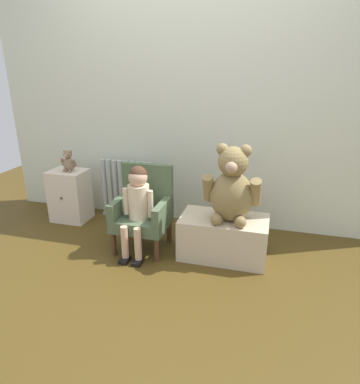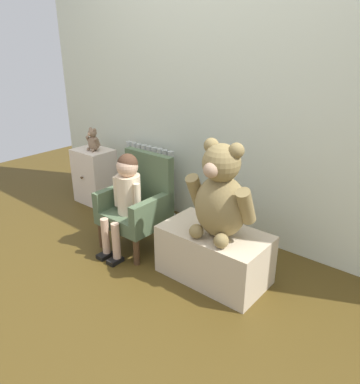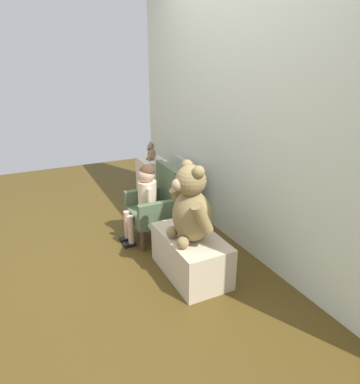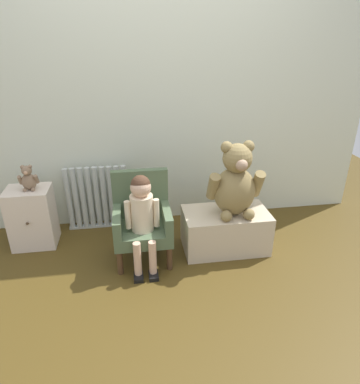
{
  "view_description": "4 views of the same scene",
  "coord_description": "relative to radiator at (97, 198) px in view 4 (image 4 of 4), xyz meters",
  "views": [
    {
      "loc": [
        0.77,
        -1.89,
        1.45
      ],
      "look_at": [
        0.1,
        0.52,
        0.53
      ],
      "focal_mm": 32.0,
      "sensor_mm": 36.0,
      "label": 1
    },
    {
      "loc": [
        1.6,
        -1.17,
        1.45
      ],
      "look_at": [
        0.15,
        0.57,
        0.52
      ],
      "focal_mm": 35.0,
      "sensor_mm": 36.0,
      "label": 2
    },
    {
      "loc": [
        2.49,
        -0.54,
        1.59
      ],
      "look_at": [
        0.18,
        0.59,
        0.59
      ],
      "focal_mm": 32.0,
      "sensor_mm": 36.0,
      "label": 3
    },
    {
      "loc": [
        -0.28,
        -1.78,
        1.64
      ],
      "look_at": [
        0.07,
        0.52,
        0.56
      ],
      "focal_mm": 32.0,
      "sensor_mm": 36.0,
      "label": 4
    }
  ],
  "objects": [
    {
      "name": "ground_plane",
      "position": [
        0.6,
        -1.06,
        -0.29
      ],
      "size": [
        6.0,
        6.0,
        0.0
      ],
      "primitive_type": "plane",
      "color": "#4B3814"
    },
    {
      "name": "back_wall",
      "position": [
        0.6,
        0.12,
        0.91
      ],
      "size": [
        3.8,
        0.05,
        2.4
      ],
      "primitive_type": "cube",
      "color": "silver",
      "rests_on": "ground_plane"
    },
    {
      "name": "radiator",
      "position": [
        0.0,
        0.0,
        0.0
      ],
      "size": [
        0.56,
        0.05,
        0.59
      ],
      "color": "#B2B8B4",
      "rests_on": "ground_plane"
    },
    {
      "name": "small_dresser",
      "position": [
        -0.52,
        -0.21,
        -0.04
      ],
      "size": [
        0.35,
        0.3,
        0.51
      ],
      "color": "beige",
      "rests_on": "ground_plane"
    },
    {
      "name": "child_armchair",
      "position": [
        0.38,
        -0.51,
        0.04
      ],
      "size": [
        0.43,
        0.4,
        0.69
      ],
      "color": "#4E6143",
      "rests_on": "ground_plane"
    },
    {
      "name": "child_figure",
      "position": [
        0.38,
        -0.62,
        0.18
      ],
      "size": [
        0.25,
        0.35,
        0.73
      ],
      "color": "beige",
      "rests_on": "ground_plane"
    },
    {
      "name": "low_bench",
      "position": [
        1.05,
        -0.51,
        -0.13
      ],
      "size": [
        0.69,
        0.39,
        0.33
      ],
      "primitive_type": "cube",
      "color": "beige",
      "rests_on": "ground_plane"
    },
    {
      "name": "large_teddy_bear",
      "position": [
        1.1,
        -0.54,
        0.3
      ],
      "size": [
        0.43,
        0.3,
        0.6
      ],
      "color": "olive",
      "rests_on": "low_bench"
    },
    {
      "name": "small_teddy_bear",
      "position": [
        -0.49,
        -0.21,
        0.31
      ],
      "size": [
        0.15,
        0.11,
        0.21
      ],
      "color": "#856A51",
      "rests_on": "small_dresser"
    }
  ]
}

